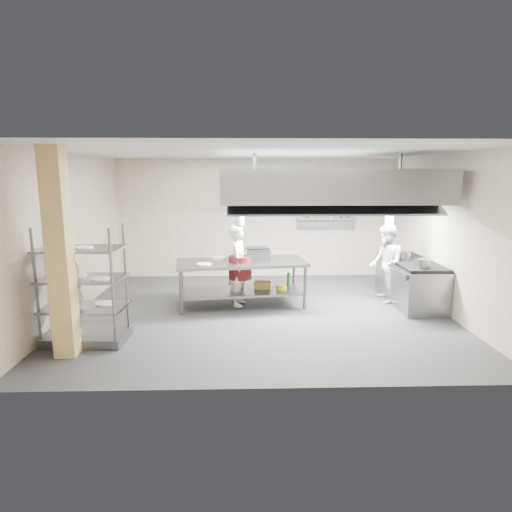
{
  "coord_description": "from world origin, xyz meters",
  "views": [
    {
      "loc": [
        -0.32,
        -7.88,
        2.61
      ],
      "look_at": [
        -0.08,
        0.2,
        1.06
      ],
      "focal_mm": 30.0,
      "sensor_mm": 36.0,
      "label": 1
    }
  ],
  "objects_px": {
    "chef_line": "(386,264)",
    "griddle": "(257,254)",
    "chef_plating": "(70,294)",
    "pass_rack": "(83,285)",
    "chef_head": "(239,265)",
    "stockpot": "(404,256)",
    "island": "(241,283)",
    "cooking_range": "(410,283)"
  },
  "relations": [
    {
      "from": "chef_line",
      "to": "griddle",
      "type": "height_order",
      "value": "chef_line"
    },
    {
      "from": "chef_line",
      "to": "chef_plating",
      "type": "distance_m",
      "value": 5.95
    },
    {
      "from": "pass_rack",
      "to": "chef_head",
      "type": "xyz_separation_m",
      "value": [
        2.39,
        1.89,
        -0.1
      ]
    },
    {
      "from": "chef_head",
      "to": "chef_line",
      "type": "height_order",
      "value": "chef_head"
    },
    {
      "from": "chef_line",
      "to": "griddle",
      "type": "distance_m",
      "value": 2.65
    },
    {
      "from": "stockpot",
      "to": "griddle",
      "type": "bearing_deg",
      "value": 179.36
    },
    {
      "from": "griddle",
      "to": "chef_plating",
      "type": "bearing_deg",
      "value": -152.78
    },
    {
      "from": "island",
      "to": "pass_rack",
      "type": "xyz_separation_m",
      "value": [
        -2.44,
        -1.86,
        0.47
      ]
    },
    {
      "from": "chef_plating",
      "to": "pass_rack",
      "type": "bearing_deg",
      "value": 120.63
    },
    {
      "from": "chef_line",
      "to": "stockpot",
      "type": "xyz_separation_m",
      "value": [
        0.34,
        -0.07,
        0.18
      ]
    },
    {
      "from": "island",
      "to": "griddle",
      "type": "distance_m",
      "value": 0.67
    },
    {
      "from": "chef_plating",
      "to": "stockpot",
      "type": "relative_size",
      "value": 6.66
    },
    {
      "from": "pass_rack",
      "to": "stockpot",
      "type": "bearing_deg",
      "value": 21.51
    },
    {
      "from": "griddle",
      "to": "chef_head",
      "type": "bearing_deg",
      "value": -176.67
    },
    {
      "from": "island",
      "to": "chef_head",
      "type": "height_order",
      "value": "chef_head"
    },
    {
      "from": "chef_plating",
      "to": "griddle",
      "type": "height_order",
      "value": "chef_plating"
    },
    {
      "from": "island",
      "to": "cooking_range",
      "type": "xyz_separation_m",
      "value": [
        3.44,
        0.04,
        -0.04
      ]
    },
    {
      "from": "island",
      "to": "chef_line",
      "type": "relative_size",
      "value": 1.58
    },
    {
      "from": "island",
      "to": "chef_head",
      "type": "distance_m",
      "value": 0.37
    },
    {
      "from": "chef_line",
      "to": "stockpot",
      "type": "height_order",
      "value": "chef_line"
    },
    {
      "from": "pass_rack",
      "to": "chef_line",
      "type": "height_order",
      "value": "pass_rack"
    },
    {
      "from": "chef_line",
      "to": "chef_head",
      "type": "bearing_deg",
      "value": -81.47
    },
    {
      "from": "chef_line",
      "to": "pass_rack",
      "type": "bearing_deg",
      "value": -63.27
    },
    {
      "from": "stockpot",
      "to": "chef_line",
      "type": "bearing_deg",
      "value": 168.3
    },
    {
      "from": "chef_head",
      "to": "griddle",
      "type": "xyz_separation_m",
      "value": [
        0.38,
        0.08,
        0.2
      ]
    },
    {
      "from": "chef_head",
      "to": "chef_line",
      "type": "distance_m",
      "value": 3.02
    },
    {
      "from": "cooking_range",
      "to": "chef_plating",
      "type": "xyz_separation_m",
      "value": [
        -6.04,
        -2.02,
        0.4
      ]
    },
    {
      "from": "island",
      "to": "griddle",
      "type": "xyz_separation_m",
      "value": [
        0.32,
        0.11,
        0.57
      ]
    },
    {
      "from": "pass_rack",
      "to": "chef_line",
      "type": "bearing_deg",
      "value": 23.27
    },
    {
      "from": "cooking_range",
      "to": "chef_plating",
      "type": "relative_size",
      "value": 1.22
    },
    {
      "from": "island",
      "to": "chef_plating",
      "type": "bearing_deg",
      "value": -150.04
    },
    {
      "from": "cooking_range",
      "to": "griddle",
      "type": "xyz_separation_m",
      "value": [
        -3.12,
        0.07,
        0.61
      ]
    },
    {
      "from": "chef_head",
      "to": "pass_rack",
      "type": "bearing_deg",
      "value": 137.06
    },
    {
      "from": "chef_head",
      "to": "griddle",
      "type": "bearing_deg",
      "value": -69.72
    },
    {
      "from": "island",
      "to": "chef_plating",
      "type": "height_order",
      "value": "chef_plating"
    },
    {
      "from": "pass_rack",
      "to": "chef_plating",
      "type": "distance_m",
      "value": 0.23
    },
    {
      "from": "griddle",
      "to": "pass_rack",
      "type": "bearing_deg",
      "value": -152.81
    },
    {
      "from": "pass_rack",
      "to": "chef_head",
      "type": "distance_m",
      "value": 3.05
    },
    {
      "from": "pass_rack",
      "to": "chef_plating",
      "type": "xyz_separation_m",
      "value": [
        -0.16,
        -0.12,
        -0.11
      ]
    },
    {
      "from": "chef_head",
      "to": "stockpot",
      "type": "distance_m",
      "value": 3.36
    },
    {
      "from": "chef_line",
      "to": "stockpot",
      "type": "relative_size",
      "value": 6.57
    },
    {
      "from": "stockpot",
      "to": "chef_plating",
      "type": "bearing_deg",
      "value": -160.83
    }
  ]
}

